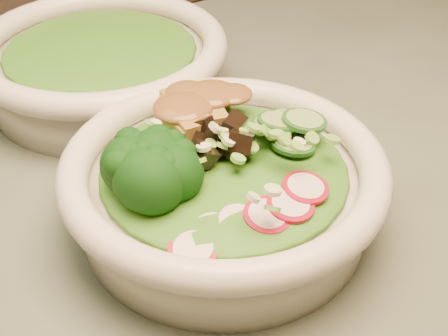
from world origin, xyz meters
TOP-DOWN VIEW (x-y plane):
  - dining_table at (0.00, 0.00)m, footprint 1.20×0.80m
  - salad_bowl at (-0.10, -0.05)m, footprint 0.28×0.28m
  - side_bowl at (-0.10, 0.22)m, footprint 0.29×0.29m
  - lettuce_bed at (-0.10, -0.05)m, footprint 0.21×0.21m
  - side_lettuce at (-0.10, 0.22)m, footprint 0.19×0.19m
  - broccoli_florets at (-0.16, -0.04)m, footprint 0.10×0.09m
  - radish_slices at (-0.11, -0.12)m, footprint 0.12×0.06m
  - cucumber_slices at (-0.03, -0.06)m, footprint 0.09×0.09m
  - mushroom_heap at (-0.10, -0.04)m, footprint 0.09×0.09m
  - tofu_cubes at (-0.09, 0.02)m, footprint 0.10×0.08m
  - peanut_sauce at (-0.09, 0.02)m, footprint 0.07×0.06m
  - scallion_garnish at (-0.10, -0.05)m, footprint 0.20×0.20m

SIDE VIEW (x-z plane):
  - dining_table at x=0.00m, z-range 0.26..1.01m
  - salad_bowl at x=-0.10m, z-range 0.75..0.83m
  - side_bowl at x=-0.10m, z-range 0.75..0.83m
  - lettuce_bed at x=-0.10m, z-range 0.80..0.82m
  - side_lettuce at x=-0.10m, z-range 0.80..0.82m
  - radish_slices at x=-0.11m, z-range 0.81..0.83m
  - cucumber_slices at x=-0.03m, z-range 0.81..0.84m
  - tofu_cubes at x=-0.09m, z-range 0.81..0.84m
  - mushroom_heap at x=-0.10m, z-range 0.81..0.85m
  - broccoli_florets at x=-0.16m, z-range 0.81..0.85m
  - scallion_garnish at x=-0.10m, z-range 0.82..0.85m
  - peanut_sauce at x=-0.09m, z-range 0.83..0.85m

